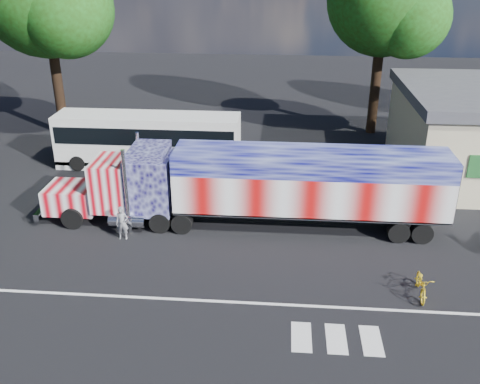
# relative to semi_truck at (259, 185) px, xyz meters

# --- Properties ---
(ground) EXTENTS (100.00, 100.00, 0.00)m
(ground) POSITION_rel_semi_truck_xyz_m (-0.85, -3.35, -2.15)
(ground) COLOR black
(lane_markings) EXTENTS (30.00, 2.67, 0.01)m
(lane_markings) POSITION_rel_semi_truck_xyz_m (0.86, -7.12, -2.14)
(lane_markings) COLOR silver
(lane_markings) RESTS_ON ground
(semi_truck) EXTENTS (19.57, 3.09, 4.17)m
(semi_truck) POSITION_rel_semi_truck_xyz_m (0.00, 0.00, 0.00)
(semi_truck) COLOR black
(semi_truck) RESTS_ON ground
(coach_bus) EXTENTS (11.17, 2.60, 3.25)m
(coach_bus) POSITION_rel_semi_truck_xyz_m (-7.13, 7.36, -0.46)
(coach_bus) COLOR silver
(coach_bus) RESTS_ON ground
(woman) EXTENTS (0.61, 0.43, 1.61)m
(woman) POSITION_rel_semi_truck_xyz_m (-6.18, -1.85, -1.34)
(woman) COLOR slate
(woman) RESTS_ON ground
(bicycle) EXTENTS (0.80, 1.94, 0.99)m
(bicycle) POSITION_rel_semi_truck_xyz_m (6.60, -5.26, -1.65)
(bicycle) COLOR gold
(bicycle) RESTS_ON ground
(tree_ne_a) EXTENTS (8.04, 7.65, 13.14)m
(tree_ne_a) POSITION_rel_semi_truck_xyz_m (7.63, 15.32, 7.09)
(tree_ne_a) COLOR black
(tree_ne_a) RESTS_ON ground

